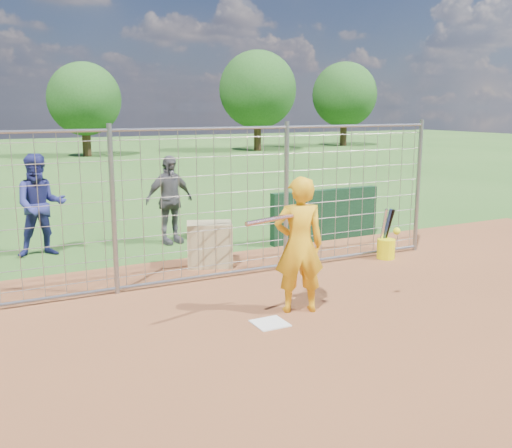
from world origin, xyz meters
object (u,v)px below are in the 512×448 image
batter (299,245)px  equipment_bin (210,244)px  bucket_with_bats (386,246)px  bystander_a (40,205)px  bystander_b (169,200)px

batter → equipment_bin: bearing=-67.6°
equipment_bin → bucket_with_bats: bucket_with_bats is taller
batter → bystander_a: bystander_a is taller
bystander_a → equipment_bin: (2.60, -2.14, -0.59)m
bystander_b → bystander_a: bearing=164.9°
batter → bucket_with_bats: batter is taller
equipment_bin → bucket_with_bats: (3.17, -1.06, -0.15)m
bystander_b → equipment_bin: bystander_b is taller
batter → bystander_a: (-2.81, 4.89, 0.03)m
equipment_bin → bucket_with_bats: size_ratio=0.82×
equipment_bin → bystander_b: bearing=112.2°
bystander_a → batter: bearing=-56.9°
bystander_a → bystander_b: bystander_a is taller
bystander_a → bucket_with_bats: 6.64m
batter → equipment_bin: size_ratio=2.40×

